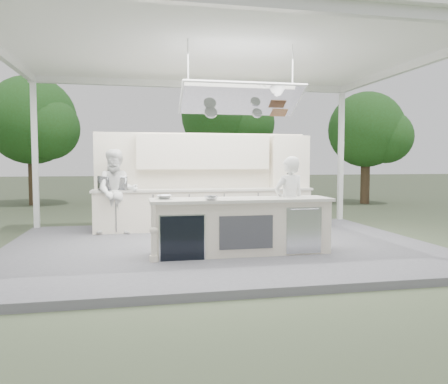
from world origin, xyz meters
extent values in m
plane|color=#414B34|center=(0.00, 0.00, 0.00)|extent=(90.00, 90.00, 0.00)
cube|color=#5C5C61|center=(0.00, 0.00, 0.06)|extent=(8.00, 6.00, 0.12)
cube|color=white|center=(3.90, 2.90, 1.85)|extent=(0.12, 0.12, 3.70)
cube|color=white|center=(-3.90, 2.90, 1.85)|extent=(0.12, 0.12, 3.70)
cube|color=white|center=(0.00, 0.00, 3.78)|extent=(8.20, 6.20, 0.16)
cube|color=white|center=(0.00, -2.90, 3.62)|extent=(8.00, 0.12, 0.16)
cube|color=white|center=(0.00, 2.90, 3.62)|extent=(8.00, 0.12, 0.16)
cube|color=white|center=(3.90, 0.00, 3.62)|extent=(0.12, 6.00, 0.16)
cube|color=white|center=(0.20, -0.90, 2.75)|extent=(2.00, 0.71, 0.43)
cube|color=white|center=(0.20, -0.90, 2.75)|extent=(2.06, 0.76, 0.46)
cylinder|color=white|center=(-0.70, -0.90, 3.23)|extent=(0.02, 0.02, 0.95)
cylinder|color=white|center=(1.10, -0.90, 3.23)|extent=(0.02, 0.02, 0.95)
cylinder|color=silver|center=(-0.30, -0.75, 2.53)|extent=(0.22, 0.14, 0.21)
cylinder|color=silver|center=(0.50, -0.80, 2.53)|extent=(0.18, 0.12, 0.18)
cube|color=olive|center=(0.90, -0.78, 2.55)|extent=(0.28, 0.18, 0.12)
cube|color=beige|center=(0.20, -0.90, 0.57)|extent=(3.00, 0.70, 0.90)
cube|color=silver|center=(0.20, -0.90, 1.04)|extent=(3.10, 0.78, 0.05)
cylinder|color=beige|center=(-1.30, -1.25, 0.58)|extent=(0.11, 0.11, 0.92)
cube|color=black|center=(-0.85, -1.25, 0.48)|extent=(0.70, 0.04, 0.72)
cube|color=silver|center=(-0.85, -1.26, 0.48)|extent=(0.74, 0.03, 0.72)
cube|color=#3A3B3F|center=(0.20, -1.26, 0.54)|extent=(0.90, 0.02, 0.55)
cube|color=silver|center=(1.20, -1.26, 0.54)|extent=(0.62, 0.02, 0.78)
cube|color=beige|center=(0.00, 1.90, 0.57)|extent=(5.00, 0.65, 0.90)
cube|color=silver|center=(0.00, 1.90, 1.04)|extent=(5.08, 0.72, 0.05)
cube|color=beige|center=(0.00, 2.20, 1.25)|extent=(5.00, 0.10, 2.25)
cube|color=beige|center=(0.00, 2.07, 1.92)|extent=(3.10, 0.38, 0.80)
cube|color=beige|center=(2.10, 2.02, 1.67)|extent=(0.90, 0.45, 1.30)
cube|color=olive|center=(2.10, 2.02, 1.67)|extent=(0.84, 0.40, 0.03)
cylinder|color=silver|center=(2.00, 1.88, 1.13)|extent=(0.20, 0.20, 0.12)
cylinder|color=black|center=(2.00, 1.88, 1.29)|extent=(0.17, 0.17, 0.20)
cylinder|color=black|center=(2.35, 1.88, 1.12)|extent=(0.16, 0.16, 0.10)
cone|color=black|center=(2.35, 1.88, 1.29)|extent=(0.14, 0.14, 0.24)
cylinder|color=#4A3725|center=(-5.50, 10.00, 1.05)|extent=(0.36, 0.36, 2.10)
sphere|color=#235F23|center=(-5.50, 10.00, 3.29)|extent=(3.40, 3.40, 3.40)
sphere|color=#235F23|center=(-4.82, 9.49, 2.95)|extent=(2.38, 2.38, 2.38)
cylinder|color=#4A3725|center=(2.50, 12.00, 1.22)|extent=(0.36, 0.36, 2.45)
sphere|color=#235F23|center=(2.50, 12.00, 3.85)|extent=(4.00, 4.00, 4.00)
sphere|color=#235F23|center=(3.30, 11.40, 3.45)|extent=(2.80, 2.80, 2.80)
cylinder|color=#4A3725|center=(7.50, 8.00, 0.96)|extent=(0.36, 0.36, 1.92)
sphere|color=#235F23|center=(7.50, 8.00, 2.97)|extent=(3.00, 3.00, 3.00)
sphere|color=#235F23|center=(8.10, 7.55, 2.67)|extent=(2.10, 2.10, 2.10)
imported|color=white|center=(1.14, -0.70, 0.95)|extent=(0.69, 0.54, 1.67)
imported|color=white|center=(-1.97, 1.55, 1.04)|extent=(0.92, 0.73, 1.85)
imported|color=silver|center=(-2.07, 1.70, 1.23)|extent=(0.65, 0.53, 0.31)
imported|color=#B7BABE|center=(-1.10, -0.77, 1.10)|extent=(0.29, 0.29, 0.07)
imported|color=silver|center=(-0.37, -1.15, 1.11)|extent=(0.28, 0.28, 0.07)
camera|label=1|loc=(-1.55, -8.12, 1.70)|focal=35.00mm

